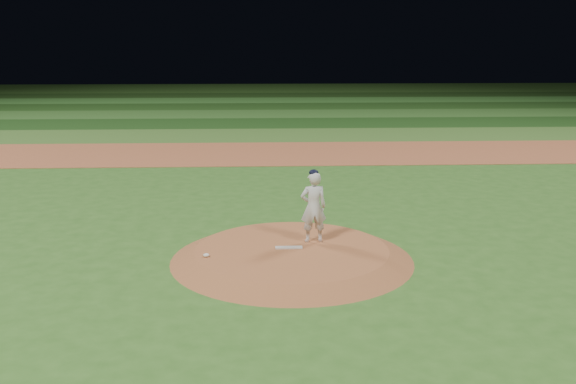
{
  "coord_description": "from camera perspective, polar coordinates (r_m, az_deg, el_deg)",
  "views": [
    {
      "loc": [
        -0.7,
        -13.84,
        4.87
      ],
      "look_at": [
        0.0,
        2.0,
        1.1
      ],
      "focal_mm": 40.0,
      "sensor_mm": 36.0,
      "label": 1
    }
  ],
  "objects": [
    {
      "name": "ground",
      "position": [
        14.68,
        0.35,
        -5.99
      ],
      "size": [
        120.0,
        120.0,
        0.0
      ],
      "primitive_type": "plane",
      "color": "#2F5F1F",
      "rests_on": "ground"
    },
    {
      "name": "infield_dirt_band",
      "position": [
        28.26,
        -1.07,
        3.47
      ],
      "size": [
        70.0,
        6.0,
        0.02
      ],
      "primitive_type": "cube",
      "color": "#A25532",
      "rests_on": "ground"
    },
    {
      "name": "outfield_stripe_0",
      "position": [
        33.7,
        -1.31,
        5.07
      ],
      "size": [
        70.0,
        5.0,
        0.02
      ],
      "primitive_type": "cube",
      "color": "#3B6825",
      "rests_on": "ground"
    },
    {
      "name": "outfield_stripe_1",
      "position": [
        38.65,
        -1.48,
        6.14
      ],
      "size": [
        70.0,
        5.0,
        0.02
      ],
      "primitive_type": "cube",
      "color": "#193E14",
      "rests_on": "ground"
    },
    {
      "name": "outfield_stripe_2",
      "position": [
        43.61,
        -1.6,
        6.97
      ],
      "size": [
        70.0,
        5.0,
        0.02
      ],
      "primitive_type": "cube",
      "color": "#306324",
      "rests_on": "ground"
    },
    {
      "name": "outfield_stripe_3",
      "position": [
        48.58,
        -1.7,
        7.62
      ],
      "size": [
        70.0,
        5.0,
        0.02
      ],
      "primitive_type": "cube",
      "color": "#1D4416",
      "rests_on": "ground"
    },
    {
      "name": "outfield_stripe_4",
      "position": [
        53.56,
        -1.78,
        8.16
      ],
      "size": [
        70.0,
        5.0,
        0.02
      ],
      "primitive_type": "cube",
      "color": "#36792C",
      "rests_on": "ground"
    },
    {
      "name": "outfield_stripe_5",
      "position": [
        58.54,
        -1.85,
        8.6
      ],
      "size": [
        70.0,
        5.0,
        0.02
      ],
      "primitive_type": "cube",
      "color": "#1E4115",
      "rests_on": "ground"
    },
    {
      "name": "pitchers_mound",
      "position": [
        14.64,
        0.35,
        -5.53
      ],
      "size": [
        5.5,
        5.5,
        0.25
      ],
      "primitive_type": "cone",
      "color": "#9C5730",
      "rests_on": "ground"
    },
    {
      "name": "pitching_rubber",
      "position": [
        14.64,
        0.07,
        -4.95
      ],
      "size": [
        0.62,
        0.16,
        0.03
      ],
      "primitive_type": "cube",
      "rotation": [
        0.0,
        0.0,
        0.01
      ],
      "color": "silver",
      "rests_on": "pitchers_mound"
    },
    {
      "name": "rosin_bag",
      "position": [
        14.18,
        -7.28,
        -5.59
      ],
      "size": [
        0.13,
        0.13,
        0.07
      ],
      "primitive_type": "ellipsoid",
      "color": "white",
      "rests_on": "pitchers_mound"
    },
    {
      "name": "pitcher_on_mound",
      "position": [
        14.89,
        2.27,
        -1.29
      ],
      "size": [
        0.65,
        0.46,
        1.73
      ],
      "color": "silver",
      "rests_on": "pitchers_mound"
    }
  ]
}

